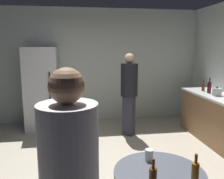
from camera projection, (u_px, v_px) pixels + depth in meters
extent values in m
cube|color=#B2A893|center=(105.00, 178.00, 3.41)|extent=(5.20, 5.20, 0.10)
cube|color=beige|center=(92.00, 66.00, 5.72)|extent=(5.32, 0.06, 2.70)
cube|color=silver|center=(42.00, 89.00, 5.21)|extent=(0.70, 0.65, 1.80)
cube|color=#262628|center=(50.00, 87.00, 4.90)|extent=(0.03, 0.03, 0.60)
cube|color=olive|center=(218.00, 120.00, 4.53)|extent=(0.60, 1.91, 0.86)
cube|color=silver|center=(220.00, 97.00, 4.45)|extent=(0.64, 1.95, 0.04)
cylinder|color=#B2B2B7|center=(217.00, 92.00, 4.45)|extent=(0.17, 0.17, 0.14)
sphere|color=black|center=(217.00, 87.00, 4.43)|extent=(0.04, 0.04, 0.04)
cone|color=#B2B2B7|center=(223.00, 91.00, 4.46)|extent=(0.09, 0.04, 0.06)
cylinder|color=#3F141E|center=(209.00, 88.00, 4.70)|extent=(0.08, 0.08, 0.22)
cylinder|color=#3F141E|center=(210.00, 80.00, 4.67)|extent=(0.03, 0.03, 0.09)
cylinder|color=#593314|center=(203.00, 87.00, 4.94)|extent=(0.06, 0.06, 0.15)
cylinder|color=#593314|center=(204.00, 82.00, 4.92)|extent=(0.02, 0.02, 0.08)
cylinder|color=#4C515B|center=(159.00, 173.00, 2.07)|extent=(0.80, 0.80, 0.03)
cylinder|color=#8C5919|center=(195.00, 172.00, 1.92)|extent=(0.06, 0.06, 0.15)
cylinder|color=#8C5919|center=(196.00, 159.00, 1.90)|extent=(0.02, 0.02, 0.08)
cylinder|color=#593314|center=(153.00, 177.00, 1.84)|extent=(0.06, 0.06, 0.15)
cylinder|color=#593314|center=(153.00, 164.00, 1.82)|extent=(0.02, 0.02, 0.08)
cylinder|color=white|center=(149.00, 155.00, 2.26)|extent=(0.08, 0.08, 0.11)
cylinder|color=white|center=(69.00, 161.00, 1.35)|extent=(0.45, 0.45, 0.66)
sphere|color=tan|center=(66.00, 86.00, 1.27)|extent=(0.20, 0.20, 0.20)
cube|color=#2D2D38|center=(129.00, 115.00, 4.88)|extent=(0.28, 0.27, 0.83)
cylinder|color=black|center=(129.00, 80.00, 4.75)|extent=(0.48, 0.48, 0.66)
sphere|color=#D8AD8C|center=(129.00, 58.00, 4.67)|extent=(0.20, 0.20, 0.20)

